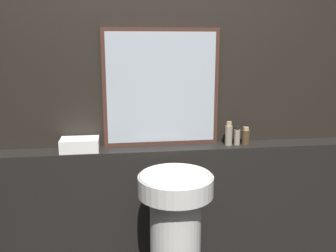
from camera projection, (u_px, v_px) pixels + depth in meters
The scene contains 8 objects.
wall_back at pixel (159, 103), 2.48m from camera, with size 8.00×0.06×2.50m.
vanity_counter at pixel (162, 217), 2.53m from camera, with size 2.79×0.18×0.97m.
pedestal_sink at pixel (175, 241), 2.15m from camera, with size 0.42×0.42×0.93m.
mirror at pixel (161, 88), 2.41m from camera, with size 0.75×0.03×0.76m.
towel_stack at pixel (80, 145), 2.35m from camera, with size 0.24×0.16×0.08m.
shampoo_bottle at pixel (229, 134), 2.47m from camera, with size 0.05×0.05×0.16m.
conditioner_bottle at pixel (237, 136), 2.48m from camera, with size 0.04×0.04×0.13m.
lotion_bottle at pixel (246, 136), 2.49m from camera, with size 0.05×0.05×0.12m.
Camera 1 is at (-0.28, -0.86, 1.64)m, focal length 40.00 mm.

